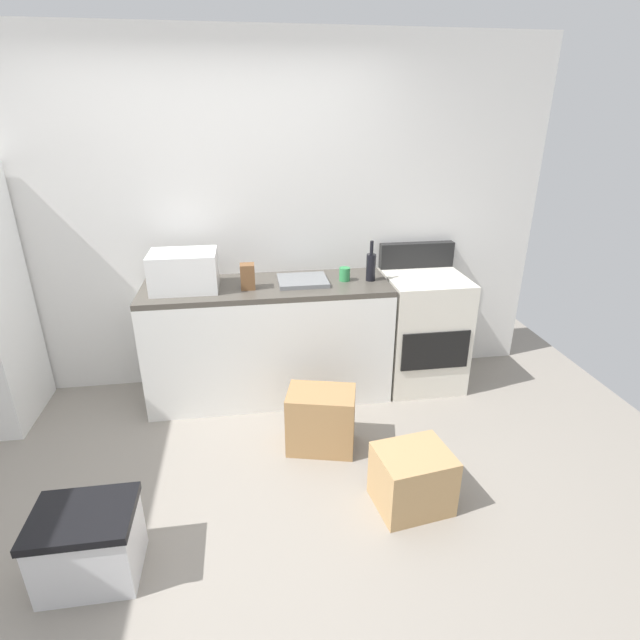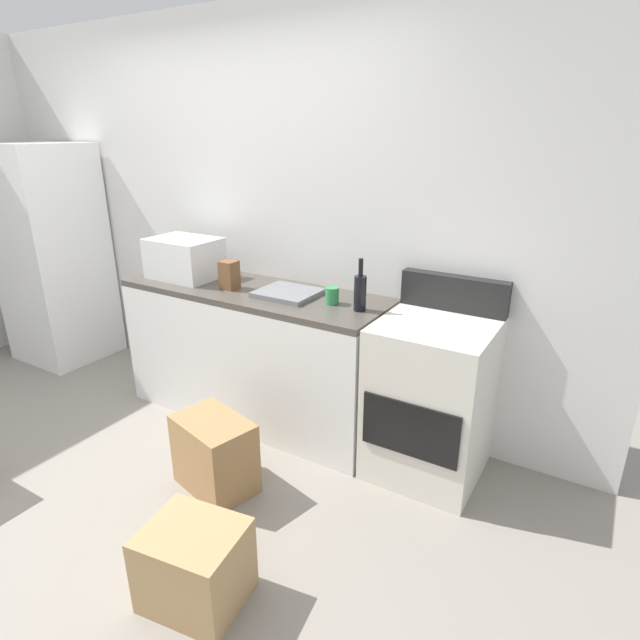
{
  "view_description": "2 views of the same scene",
  "coord_description": "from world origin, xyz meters",
  "px_view_note": "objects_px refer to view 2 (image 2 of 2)",
  "views": [
    {
      "loc": [
        0.17,
        -2.24,
        2.07
      ],
      "look_at": [
        0.65,
        0.93,
        0.71
      ],
      "focal_mm": 27.72,
      "sensor_mm": 36.0,
      "label": 1
    },
    {
      "loc": [
        2.3,
        -1.28,
        1.86
      ],
      "look_at": [
        0.91,
        1.02,
        0.86
      ],
      "focal_mm": 28.9,
      "sensor_mm": 36.0,
      "label": 2
    }
  ],
  "objects_px": {
    "knife_block": "(229,275)",
    "microwave": "(185,258)",
    "stove_oven": "(431,397)",
    "cardboard_box_medium": "(195,565)",
    "wine_bottle": "(360,292)",
    "refrigerator": "(53,255)",
    "coffee_mug": "(332,296)",
    "cardboard_box_large": "(215,454)"
  },
  "relations": [
    {
      "from": "stove_oven",
      "to": "wine_bottle",
      "type": "height_order",
      "value": "wine_bottle"
    },
    {
      "from": "microwave",
      "to": "knife_block",
      "type": "bearing_deg",
      "value": -6.91
    },
    {
      "from": "stove_oven",
      "to": "coffee_mug",
      "type": "bearing_deg",
      "value": -179.92
    },
    {
      "from": "wine_bottle",
      "to": "stove_oven",
      "type": "bearing_deg",
      "value": 2.96
    },
    {
      "from": "refrigerator",
      "to": "cardboard_box_medium",
      "type": "height_order",
      "value": "refrigerator"
    },
    {
      "from": "cardboard_box_large",
      "to": "cardboard_box_medium",
      "type": "distance_m",
      "value": 0.73
    },
    {
      "from": "refrigerator",
      "to": "knife_block",
      "type": "xyz_separation_m",
      "value": [
        1.92,
        -0.02,
        0.11
      ]
    },
    {
      "from": "refrigerator",
      "to": "stove_oven",
      "type": "xyz_separation_m",
      "value": [
        3.27,
        0.06,
        -0.42
      ]
    },
    {
      "from": "wine_bottle",
      "to": "refrigerator",
      "type": "bearing_deg",
      "value": -179.35
    },
    {
      "from": "stove_oven",
      "to": "cardboard_box_medium",
      "type": "xyz_separation_m",
      "value": [
        -0.51,
        -1.35,
        -0.29
      ]
    },
    {
      "from": "refrigerator",
      "to": "wine_bottle",
      "type": "height_order",
      "value": "refrigerator"
    },
    {
      "from": "coffee_mug",
      "to": "refrigerator",
      "type": "bearing_deg",
      "value": -178.82
    },
    {
      "from": "knife_block",
      "to": "cardboard_box_medium",
      "type": "bearing_deg",
      "value": -56.6
    },
    {
      "from": "coffee_mug",
      "to": "knife_block",
      "type": "height_order",
      "value": "knife_block"
    },
    {
      "from": "wine_bottle",
      "to": "cardboard_box_medium",
      "type": "relative_size",
      "value": 0.75
    },
    {
      "from": "knife_block",
      "to": "cardboard_box_medium",
      "type": "distance_m",
      "value": 1.74
    },
    {
      "from": "stove_oven",
      "to": "cardboard_box_medium",
      "type": "relative_size",
      "value": 2.76
    },
    {
      "from": "stove_oven",
      "to": "microwave",
      "type": "distance_m",
      "value": 1.88
    },
    {
      "from": "microwave",
      "to": "knife_block",
      "type": "xyz_separation_m",
      "value": [
        0.44,
        -0.05,
        -0.05
      ]
    },
    {
      "from": "refrigerator",
      "to": "cardboard_box_large",
      "type": "bearing_deg",
      "value": -16.74
    },
    {
      "from": "stove_oven",
      "to": "microwave",
      "type": "relative_size",
      "value": 2.39
    },
    {
      "from": "refrigerator",
      "to": "microwave",
      "type": "bearing_deg",
      "value": 1.35
    },
    {
      "from": "cardboard_box_medium",
      "to": "wine_bottle",
      "type": "bearing_deg",
      "value": 87.36
    },
    {
      "from": "stove_oven",
      "to": "cardboard_box_large",
      "type": "bearing_deg",
      "value": -140.84
    },
    {
      "from": "stove_oven",
      "to": "microwave",
      "type": "height_order",
      "value": "microwave"
    },
    {
      "from": "refrigerator",
      "to": "knife_block",
      "type": "relative_size",
      "value": 9.8
    },
    {
      "from": "coffee_mug",
      "to": "cardboard_box_medium",
      "type": "bearing_deg",
      "value": -84.47
    },
    {
      "from": "microwave",
      "to": "cardboard_box_medium",
      "type": "xyz_separation_m",
      "value": [
        1.28,
        -1.33,
        -0.86
      ]
    },
    {
      "from": "microwave",
      "to": "coffee_mug",
      "type": "relative_size",
      "value": 4.6
    },
    {
      "from": "knife_block",
      "to": "cardboard_box_large",
      "type": "relative_size",
      "value": 0.42
    },
    {
      "from": "coffee_mug",
      "to": "knife_block",
      "type": "xyz_separation_m",
      "value": [
        -0.71,
        -0.07,
        0.04
      ]
    },
    {
      "from": "microwave",
      "to": "cardboard_box_medium",
      "type": "height_order",
      "value": "microwave"
    },
    {
      "from": "wine_bottle",
      "to": "coffee_mug",
      "type": "height_order",
      "value": "wine_bottle"
    },
    {
      "from": "microwave",
      "to": "coffee_mug",
      "type": "xyz_separation_m",
      "value": [
        1.15,
        0.02,
        -0.09
      ]
    },
    {
      "from": "wine_bottle",
      "to": "knife_block",
      "type": "xyz_separation_m",
      "value": [
        -0.91,
        -0.05,
        -0.02
      ]
    },
    {
      "from": "coffee_mug",
      "to": "cardboard_box_medium",
      "type": "relative_size",
      "value": 0.25
    },
    {
      "from": "coffee_mug",
      "to": "knife_block",
      "type": "relative_size",
      "value": 0.56
    },
    {
      "from": "microwave",
      "to": "cardboard_box_medium",
      "type": "bearing_deg",
      "value": -46.12
    },
    {
      "from": "knife_block",
      "to": "microwave",
      "type": "bearing_deg",
      "value": 173.09
    },
    {
      "from": "refrigerator",
      "to": "knife_block",
      "type": "distance_m",
      "value": 1.92
    },
    {
      "from": "stove_oven",
      "to": "knife_block",
      "type": "bearing_deg",
      "value": -176.89
    },
    {
      "from": "refrigerator",
      "to": "microwave",
      "type": "xyz_separation_m",
      "value": [
        1.48,
        0.03,
        0.15
      ]
    }
  ]
}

